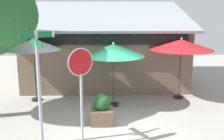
% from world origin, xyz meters
% --- Properties ---
extents(ground_plane, '(28.00, 28.00, 0.10)m').
position_xyz_m(ground_plane, '(0.00, 0.00, -0.05)').
color(ground_plane, '#9E9B93').
extents(cafe_building, '(8.22, 5.70, 4.23)m').
position_xyz_m(cafe_building, '(-0.33, 5.68, 1.54)').
color(cafe_building, '#705B4C').
rests_on(cafe_building, ground).
extents(street_sign_post, '(0.82, 0.77, 3.25)m').
position_xyz_m(street_sign_post, '(-2.16, -1.42, 1.98)').
color(street_sign_post, '#A8AAB2').
rests_on(street_sign_post, ground).
extents(stop_sign, '(0.62, 0.44, 2.81)m').
position_xyz_m(stop_sign, '(-1.00, -1.57, 1.95)').
color(stop_sign, '#A8AAB2').
rests_on(stop_sign, ground).
extents(patio_umbrella_ivory_left, '(2.27, 2.27, 2.69)m').
position_xyz_m(patio_umbrella_ivory_left, '(-3.27, 2.51, 2.38)').
color(patio_umbrella_ivory_left, black).
rests_on(patio_umbrella_ivory_left, ground).
extents(patio_umbrella_forest_green_center, '(2.44, 2.44, 2.56)m').
position_xyz_m(patio_umbrella_forest_green_center, '(-0.03, 1.79, 2.25)').
color(patio_umbrella_forest_green_center, black).
rests_on(patio_umbrella_forest_green_center, ground).
extents(patio_umbrella_crimson_right, '(2.70, 2.70, 2.64)m').
position_xyz_m(patio_umbrella_crimson_right, '(2.85, 2.71, 2.34)').
color(patio_umbrella_crimson_right, black).
rests_on(patio_umbrella_crimson_right, ground).
extents(sidewalk_planter, '(0.74, 0.74, 1.03)m').
position_xyz_m(sidewalk_planter, '(-0.47, 0.04, 0.46)').
color(sidewalk_planter, brown).
rests_on(sidewalk_planter, ground).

